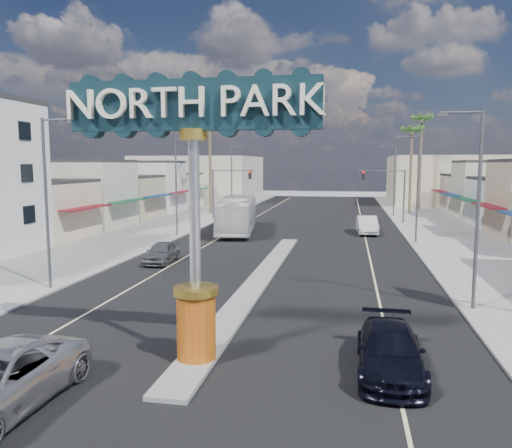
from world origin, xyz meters
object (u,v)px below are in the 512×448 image
at_px(palm_right_far, 422,124).
at_px(suv_right, 390,351).
at_px(streetlight_l_near, 49,195).
at_px(streetlight_l_mid, 178,181).
at_px(traffic_signal_right, 388,185).
at_px(streetlight_r_mid, 416,183).
at_px(car_parked_right, 367,225).
at_px(car_parked_left, 162,252).
at_px(traffic_signal_left, 228,184).
at_px(city_bus, 237,214).
at_px(streetlight_r_far, 393,177).
at_px(streetlight_r_near, 475,200).
at_px(streetlight_l_far, 233,176).
at_px(palm_right_mid, 412,134).
at_px(gateway_sign, 194,187).

bearing_deg(palm_right_far, suv_right, -98.27).
distance_m(streetlight_l_near, streetlight_l_mid, 20.00).
height_order(traffic_signal_right, streetlight_r_mid, streetlight_r_mid).
relative_size(streetlight_r_mid, car_parked_right, 1.73).
xyz_separation_m(car_parked_left, car_parked_right, (14.16, 16.98, 0.14)).
xyz_separation_m(traffic_signal_left, city_bus, (3.46, -10.24, -2.51)).
relative_size(traffic_signal_left, streetlight_r_far, 0.67).
height_order(streetlight_r_near, palm_right_far, palm_right_far).
xyz_separation_m(streetlight_l_far, palm_right_mid, (23.43, 4.00, 5.54)).
relative_size(streetlight_r_far, suv_right, 1.79).
bearing_deg(car_parked_left, streetlight_l_mid, 100.67).
relative_size(streetlight_r_near, streetlight_r_mid, 1.00).
bearing_deg(city_bus, streetlight_l_far, 96.76).
relative_size(streetlight_l_far, car_parked_right, 1.73).
xyz_separation_m(traffic_signal_left, palm_right_far, (24.18, 18.01, 8.11)).
bearing_deg(traffic_signal_right, gateway_sign, -102.33).
height_order(traffic_signal_left, streetlight_l_mid, streetlight_l_mid).
xyz_separation_m(gateway_sign, streetlight_l_near, (-10.43, 8.02, -0.86)).
bearing_deg(traffic_signal_left, streetlight_l_near, -92.10).
relative_size(suv_right, car_parked_right, 0.97).
height_order(palm_right_mid, car_parked_left, palm_right_mid).
bearing_deg(gateway_sign, palm_right_mid, 76.47).
bearing_deg(palm_right_mid, gateway_sign, -103.53).
relative_size(gateway_sign, suv_right, 1.82).
bearing_deg(gateway_sign, streetlight_l_far, 101.78).
height_order(streetlight_l_near, streetlight_l_mid, same).
distance_m(streetlight_r_near, palm_right_far, 52.71).
bearing_deg(car_parked_right, streetlight_l_near, -127.43).
xyz_separation_m(streetlight_l_near, streetlight_r_near, (20.87, 0.00, 0.00)).
bearing_deg(streetlight_r_far, streetlight_l_near, -116.42).
height_order(streetlight_l_near, palm_right_mid, palm_right_mid).
bearing_deg(streetlight_r_near, gateway_sign, -142.45).
bearing_deg(streetlight_l_far, streetlight_r_near, -63.58).
xyz_separation_m(streetlight_r_near, palm_right_far, (4.57, 52.00, 7.32)).
xyz_separation_m(streetlight_l_near, city_bus, (4.70, 23.75, -3.30)).
bearing_deg(palm_right_mid, traffic_signal_left, -151.58).
xyz_separation_m(palm_right_far, city_bus, (-20.73, -28.25, -10.62)).
bearing_deg(palm_right_mid, palm_right_far, 71.57).
bearing_deg(streetlight_r_far, car_parked_left, -117.74).
xyz_separation_m(streetlight_r_far, car_parked_left, (-17.88, -33.99, -4.35)).
bearing_deg(streetlight_l_near, streetlight_l_far, 90.00).
relative_size(palm_right_mid, suv_right, 2.41).
relative_size(traffic_signal_left, traffic_signal_right, 1.00).
bearing_deg(city_bus, streetlight_l_mid, -149.10).
distance_m(streetlight_r_near, car_parked_left, 20.06).
height_order(palm_right_mid, car_parked_right, palm_right_mid).
bearing_deg(city_bus, palm_right_mid, 42.21).
bearing_deg(streetlight_l_mid, traffic_signal_left, 84.90).
bearing_deg(traffic_signal_left, city_bus, -71.35).
xyz_separation_m(traffic_signal_right, streetlight_r_near, (1.25, -33.99, 0.79)).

